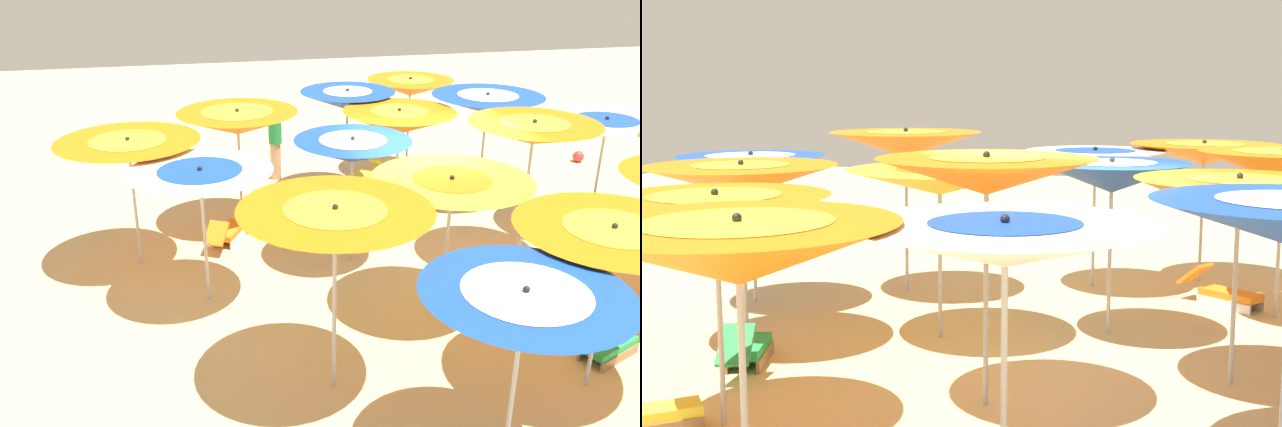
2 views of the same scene
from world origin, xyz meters
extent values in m
cube|color=#D1B57F|center=(0.00, 0.00, -0.02)|extent=(38.19, 38.19, 0.04)
cylinder|color=#B2B2B7|center=(4.82, -0.85, 0.95)|extent=(0.05, 0.05, 1.90)
cone|color=#1947B2|center=(4.82, -0.85, 1.90)|extent=(2.07, 2.07, 0.42)
cone|color=white|center=(4.82, -0.85, 2.00)|extent=(1.24, 1.24, 0.25)
sphere|color=black|center=(4.82, -0.85, 2.15)|extent=(0.07, 0.07, 0.07)
cylinder|color=#B2B2B7|center=(3.77, 0.79, 0.99)|extent=(0.05, 0.05, 1.98)
cone|color=orange|center=(3.77, 0.79, 1.98)|extent=(2.28, 2.28, 0.37)
cone|color=yellow|center=(3.77, 0.79, 2.07)|extent=(1.14, 1.14, 0.18)
sphere|color=black|center=(3.77, 0.79, 2.19)|extent=(0.07, 0.07, 0.07)
cylinder|color=#B2B2B7|center=(2.40, 3.01, 0.98)|extent=(0.05, 0.05, 1.96)
cone|color=orange|center=(2.40, 3.01, 1.96)|extent=(2.06, 2.06, 0.34)
cone|color=yellow|center=(2.40, 3.01, 2.04)|extent=(1.18, 1.18, 0.19)
sphere|color=black|center=(2.40, 3.01, 2.16)|extent=(0.07, 0.07, 0.07)
cylinder|color=#B2B2B7|center=(1.13, 4.39, 0.98)|extent=(0.05, 0.05, 1.95)
cone|color=orange|center=(1.13, 4.39, 1.95)|extent=(2.29, 2.29, 0.44)
cone|color=yellow|center=(1.13, 4.39, 2.05)|extent=(1.34, 1.34, 0.26)
sphere|color=black|center=(1.13, 4.39, 2.20)|extent=(0.07, 0.07, 0.07)
cylinder|color=#B2B2B7|center=(3.13, -2.31, 1.11)|extent=(0.05, 0.05, 2.22)
cone|color=orange|center=(3.13, -2.31, 2.22)|extent=(2.24, 2.24, 0.37)
cone|color=yellow|center=(3.13, -2.31, 2.31)|extent=(1.17, 1.17, 0.19)
sphere|color=black|center=(3.13, -2.31, 2.43)|extent=(0.07, 0.07, 0.07)
cylinder|color=#B2B2B7|center=(1.69, -0.31, 0.97)|extent=(0.05, 0.05, 1.93)
cone|color=yellow|center=(1.69, -0.31, 1.93)|extent=(2.26, 2.26, 0.31)
cone|color=orange|center=(1.69, -0.31, 2.02)|extent=(1.10, 1.10, 0.15)
sphere|color=black|center=(1.69, -0.31, 2.12)|extent=(0.07, 0.07, 0.07)
cylinder|color=#B2B2B7|center=(0.36, 1.62, 1.12)|extent=(0.05, 0.05, 2.25)
cone|color=orange|center=(0.36, 1.62, 2.25)|extent=(2.11, 2.11, 0.35)
cone|color=yellow|center=(0.36, 1.62, 2.34)|extent=(1.10, 1.10, 0.18)
sphere|color=black|center=(0.36, 1.62, 2.45)|extent=(0.07, 0.07, 0.07)
cylinder|color=#B2B2B7|center=(-0.52, 3.53, 0.99)|extent=(0.05, 0.05, 1.98)
cone|color=white|center=(-0.52, 3.53, 1.98)|extent=(2.22, 2.22, 0.32)
cone|color=#1947B2|center=(-0.52, 3.53, 2.07)|extent=(1.11, 1.11, 0.16)
sphere|color=black|center=(-0.52, 3.53, 2.17)|extent=(0.07, 0.07, 0.07)
cylinder|color=#B2B2B7|center=(0.62, -3.70, 0.97)|extent=(0.05, 0.05, 1.94)
cone|color=white|center=(0.62, -3.70, 1.94)|extent=(2.11, 2.11, 0.33)
cone|color=#1947B2|center=(0.62, -3.70, 2.02)|extent=(1.21, 1.21, 0.19)
sphere|color=black|center=(0.62, -3.70, 2.14)|extent=(0.07, 0.07, 0.07)
cylinder|color=#B2B2B7|center=(-0.19, -1.23, 0.99)|extent=(0.05, 0.05, 1.97)
cone|color=#1947B2|center=(-0.19, -1.23, 1.97)|extent=(1.91, 1.91, 0.37)
cone|color=white|center=(-0.19, -1.23, 2.06)|extent=(1.09, 1.09, 0.21)
sphere|color=black|center=(-0.19, -1.23, 2.19)|extent=(0.07, 0.07, 0.07)
cylinder|color=#B2B2B7|center=(-1.80, 0.08, 0.97)|extent=(0.05, 0.05, 1.94)
cone|color=orange|center=(-1.80, 0.08, 1.94)|extent=(2.12, 2.12, 0.44)
cone|color=yellow|center=(-1.80, 0.08, 2.05)|extent=(1.08, 1.08, 0.22)
sphere|color=black|center=(-1.80, 0.08, 2.19)|extent=(0.07, 0.07, 0.07)
cylinder|color=#B2B2B7|center=(-0.85, -4.75, 1.01)|extent=(0.05, 0.05, 2.02)
cone|color=orange|center=(-0.85, -4.75, 2.02)|extent=(2.30, 2.30, 0.32)
cone|color=yellow|center=(-0.85, -4.75, 2.10)|extent=(1.21, 1.21, 0.17)
sphere|color=black|center=(-0.85, -4.75, 2.21)|extent=(0.07, 0.07, 0.07)
cylinder|color=#B2B2B7|center=(-2.09, -2.89, 1.01)|extent=(0.05, 0.05, 2.02)
cube|color=olive|center=(3.43, 1.49, 0.07)|extent=(0.36, 0.77, 0.14)
cube|color=olive|center=(3.11, 1.35, 0.07)|extent=(0.36, 0.77, 0.14)
cube|color=green|center=(3.27, 1.42, 0.19)|extent=(0.64, 0.89, 0.10)
cube|color=green|center=(3.02, 1.99, 0.40)|extent=(0.50, 0.56, 0.36)
cube|color=silver|center=(-1.57, -3.33, 0.07)|extent=(0.77, 0.43, 0.14)
cube|color=silver|center=(-1.40, -3.01, 0.07)|extent=(0.77, 0.43, 0.14)
cube|color=orange|center=(-1.48, -3.17, 0.19)|extent=(0.92, 0.71, 0.10)
cube|color=orange|center=(-0.95, -3.45, 0.39)|extent=(0.52, 0.50, 0.34)
cube|color=olive|center=(3.00, 3.33, 0.07)|extent=(0.63, 0.70, 0.14)
cube|color=yellow|center=(2.89, 3.44, 0.19)|extent=(0.84, 0.88, 0.10)
camera|label=1|loc=(9.91, -3.95, 5.32)|focal=38.12mm
camera|label=2|loc=(-2.55, 9.25, 3.12)|focal=48.98mm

